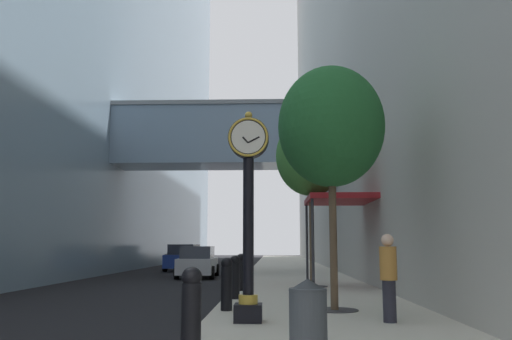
% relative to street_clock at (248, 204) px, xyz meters
% --- Properties ---
extents(ground_plane, '(110.00, 110.00, 0.00)m').
position_rel_street_clock_xyz_m(ground_plane, '(-0.94, 20.98, -2.48)').
color(ground_plane, black).
rests_on(ground_plane, ground).
extents(sidewalk_right, '(5.11, 80.00, 0.14)m').
position_rel_street_clock_xyz_m(sidewalk_right, '(1.62, 23.98, -2.41)').
color(sidewalk_right, beige).
rests_on(sidewalk_right, ground).
extents(street_clock, '(0.84, 0.55, 4.27)m').
position_rel_street_clock_xyz_m(street_clock, '(0.00, 0.00, 0.00)').
color(street_clock, black).
rests_on(street_clock, sidewalk_right).
extents(bollard_nearest, '(0.28, 0.28, 1.22)m').
position_rel_street_clock_xyz_m(bollard_nearest, '(-0.59, -3.54, -1.70)').
color(bollard_nearest, black).
rests_on(bollard_nearest, sidewalk_right).
extents(bollard_third, '(0.28, 0.28, 1.22)m').
position_rel_street_clock_xyz_m(bollard_third, '(-0.59, 1.83, -1.70)').
color(bollard_third, black).
rests_on(bollard_third, sidewalk_right).
extents(bollard_fourth, '(0.28, 0.28, 1.22)m').
position_rel_street_clock_xyz_m(bollard_fourth, '(-0.59, 4.51, -1.70)').
color(bollard_fourth, black).
rests_on(bollard_fourth, sidewalk_right).
extents(bollard_fifth, '(0.28, 0.28, 1.22)m').
position_rel_street_clock_xyz_m(bollard_fifth, '(-0.59, 7.19, -1.70)').
color(bollard_fifth, black).
rests_on(bollard_fifth, sidewalk_right).
extents(bollard_sixth, '(0.28, 0.28, 1.22)m').
position_rel_street_clock_xyz_m(bollard_sixth, '(-0.59, 9.88, -1.70)').
color(bollard_sixth, black).
rests_on(bollard_sixth, sidewalk_right).
extents(street_tree_near, '(2.58, 2.58, 5.86)m').
position_rel_street_clock_xyz_m(street_tree_near, '(1.92, 1.94, 2.02)').
color(street_tree_near, '#333335').
rests_on(street_tree_near, sidewalk_right).
extents(street_tree_mid_near, '(2.63, 2.63, 6.35)m').
position_rel_street_clock_xyz_m(street_tree_mid_near, '(1.92, 9.07, 2.48)').
color(street_tree_mid_near, '#333335').
rests_on(street_tree_mid_near, sidewalk_right).
extents(trash_bin, '(0.53, 0.53, 1.05)m').
position_rel_street_clock_xyz_m(trash_bin, '(0.98, -3.31, -1.80)').
color(trash_bin, '#383D42').
rests_on(trash_bin, sidewalk_right).
extents(pedestrian_walking, '(0.48, 0.48, 1.73)m').
position_rel_street_clock_xyz_m(pedestrian_walking, '(2.79, 0.03, -1.42)').
color(pedestrian_walking, '#23232D').
rests_on(pedestrian_walking, sidewalk_right).
extents(storefront_awning, '(2.40, 3.60, 3.30)m').
position_rel_street_clock_xyz_m(storefront_awning, '(2.93, 9.22, 0.80)').
color(storefront_awning, maroon).
rests_on(storefront_awning, sidewalk_right).
extents(car_grey_near, '(2.06, 4.74, 1.62)m').
position_rel_street_clock_xyz_m(car_grey_near, '(-6.64, 30.32, -1.69)').
color(car_grey_near, slate).
rests_on(car_grey_near, ground).
extents(car_blue_mid, '(2.20, 4.58, 1.68)m').
position_rel_street_clock_xyz_m(car_blue_mid, '(-5.26, 23.86, -1.66)').
color(car_blue_mid, navy).
rests_on(car_blue_mid, ground).
extents(car_silver_far, '(2.03, 4.44, 1.58)m').
position_rel_street_clock_xyz_m(car_silver_far, '(-3.36, 16.58, -1.71)').
color(car_silver_far, '#B7BABF').
rests_on(car_silver_far, ground).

